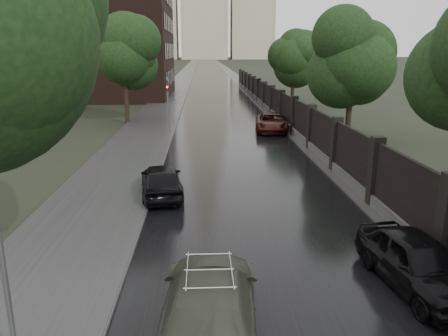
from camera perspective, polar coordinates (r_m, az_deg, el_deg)
road at (r=195.66m, az=-2.32°, el=13.41°), size 8.00×420.00×0.02m
sidewalk_left at (r=195.69m, az=-4.13°, el=13.40°), size 4.00×420.00×0.16m
verge_right at (r=195.79m, az=-0.67°, el=13.43°), size 3.00×420.00×0.08m
fence_right at (r=38.43m, az=7.00°, el=7.87°), size 0.45×75.72×2.70m
tree_left_far at (r=36.09m, az=-12.94°, el=13.89°), size 4.25×4.25×7.39m
tree_right_b at (r=29.13m, az=16.43°, el=12.88°), size 4.08×4.08×7.01m
tree_right_c at (r=46.53m, az=9.10°, el=13.90°), size 4.08×4.08×7.01m
traffic_light at (r=30.84m, az=-7.35°, el=8.69°), size 0.16×0.32×4.00m
brick_building at (r=59.92m, az=-19.42°, el=18.34°), size 24.00×18.00×20.00m
volga_sedan at (r=9.46m, az=-1.89°, el=-17.25°), size 2.32×5.07×1.44m
hatchback_left at (r=17.93m, az=-8.16°, el=-1.56°), size 2.14×4.20×1.37m
car_right_near at (r=12.09m, az=23.98°, el=-11.19°), size 2.15×4.24×1.38m
car_right_far at (r=32.34m, az=6.20°, el=5.93°), size 2.68×5.01×1.34m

